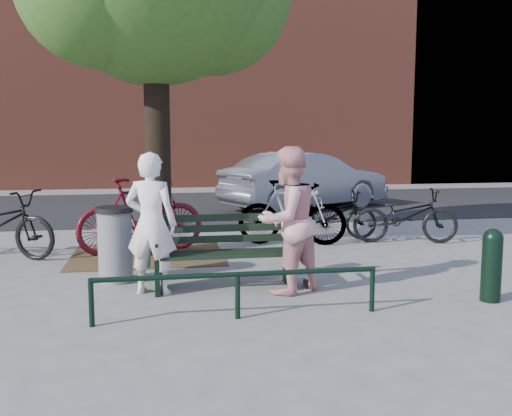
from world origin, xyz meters
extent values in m
plane|color=gray|center=(0.00, 0.00, 0.00)|extent=(90.00, 90.00, 0.00)
cube|color=brown|center=(-1.00, 2.20, 0.01)|extent=(2.40, 2.00, 0.02)
cube|color=black|center=(0.00, 8.50, 0.01)|extent=(40.00, 7.00, 0.01)
cube|color=brown|center=(0.00, 16.00, 6.00)|extent=(45.00, 4.00, 12.00)
cube|color=brown|center=(14.00, 16.00, 7.00)|extent=(10.00, 4.00, 14.00)
cube|color=black|center=(-0.84, 0.00, 0.23)|extent=(0.06, 0.52, 0.45)
cube|color=black|center=(-0.84, 0.23, 0.67)|extent=(0.06, 0.06, 0.44)
cylinder|color=black|center=(-0.84, -0.10, 0.63)|extent=(0.04, 0.36, 0.04)
cube|color=black|center=(0.84, 0.00, 0.23)|extent=(0.06, 0.52, 0.45)
cube|color=black|center=(0.84, 0.23, 0.67)|extent=(0.06, 0.06, 0.44)
cylinder|color=black|center=(0.84, -0.10, 0.63)|extent=(0.04, 0.36, 0.04)
cube|color=black|center=(0.00, 0.00, 0.45)|extent=(1.64, 0.46, 0.04)
cube|color=black|center=(0.00, 0.23, 0.74)|extent=(1.64, 0.03, 0.47)
cylinder|color=black|center=(-1.50, -1.20, 0.25)|extent=(0.06, 0.06, 0.50)
cylinder|color=black|center=(0.00, -1.20, 0.25)|extent=(0.06, 0.06, 0.50)
cylinder|color=black|center=(1.50, -1.20, 0.25)|extent=(0.06, 0.06, 0.50)
cylinder|color=black|center=(0.00, -1.20, 0.48)|extent=(3.00, 0.06, 0.06)
cylinder|color=black|center=(-0.80, 2.20, 1.90)|extent=(0.40, 0.40, 3.80)
imported|color=white|center=(-0.90, -0.06, 0.87)|extent=(0.73, 0.59, 1.74)
imported|color=pink|center=(0.75, -0.28, 0.90)|extent=(1.11, 1.04, 1.80)
cylinder|color=black|center=(3.01, -1.06, 0.37)|extent=(0.23, 0.23, 0.75)
sphere|color=black|center=(3.01, -1.06, 0.75)|extent=(0.23, 0.23, 0.23)
cylinder|color=gray|center=(-1.39, 0.60, 0.47)|extent=(0.44, 0.44, 0.93)
cylinder|color=black|center=(-1.39, 0.60, 0.97)|extent=(0.49, 0.49, 0.07)
imported|color=#510B14|center=(-1.10, 2.42, 0.63)|extent=(2.17, 1.10, 1.25)
imported|color=black|center=(2.34, 3.08, 0.46)|extent=(1.79, 0.74, 0.92)
imported|color=gray|center=(1.51, 2.69, 0.57)|extent=(1.99, 1.04, 1.15)
imported|color=black|center=(3.56, 2.53, 0.49)|extent=(1.97, 1.06, 0.98)
imported|color=gray|center=(2.98, 7.36, 0.75)|extent=(4.78, 3.35, 1.50)
camera|label=1|loc=(-0.80, -7.01, 1.95)|focal=40.00mm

